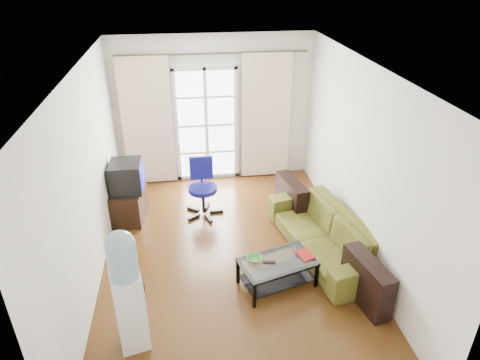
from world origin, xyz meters
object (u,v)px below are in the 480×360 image
(coffee_table, at_px, (277,269))
(water_cooler, at_px, (127,289))
(tv_stand, at_px, (129,204))
(crt_tv, at_px, (125,177))
(task_chair, at_px, (203,198))
(sofa, at_px, (323,233))

(coffee_table, relative_size, water_cooler, 0.71)
(tv_stand, distance_m, crt_tv, 0.51)
(water_cooler, bearing_deg, crt_tv, 82.97)
(crt_tv, relative_size, task_chair, 0.56)
(sofa, height_order, tv_stand, sofa)
(coffee_table, xyz_separation_m, tv_stand, (-2.05, 1.92, 0.01))
(crt_tv, xyz_separation_m, water_cooler, (0.28, -2.65, 0.02))
(tv_stand, height_order, water_cooler, water_cooler)
(coffee_table, distance_m, crt_tv, 2.86)
(coffee_table, height_order, task_chair, task_chair)
(sofa, xyz_separation_m, water_cooler, (-2.58, -1.35, 0.48))
(coffee_table, xyz_separation_m, crt_tv, (-2.05, 1.92, 0.52))
(task_chair, height_order, water_cooler, water_cooler)
(coffee_table, bearing_deg, tv_stand, 136.96)
(tv_stand, relative_size, task_chair, 0.75)
(task_chair, bearing_deg, water_cooler, -110.25)
(crt_tv, bearing_deg, sofa, -23.67)
(crt_tv, bearing_deg, task_chair, -0.06)
(tv_stand, bearing_deg, crt_tv, 138.78)
(coffee_table, distance_m, task_chair, 2.08)
(crt_tv, height_order, task_chair, crt_tv)
(sofa, height_order, coffee_table, sofa)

